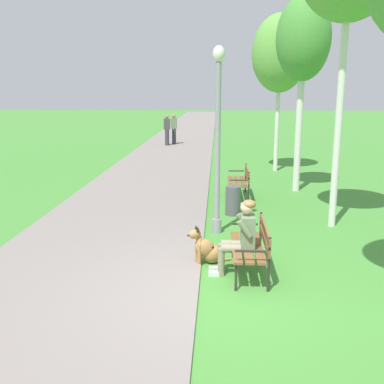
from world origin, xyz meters
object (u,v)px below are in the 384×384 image
at_px(park_bench_near, 253,243).
at_px(lamp_post_near, 218,140).
at_px(person_seated_on_near_bench, 241,234).
at_px(birch_tree_third, 303,41).
at_px(dog_shepherd, 208,249).
at_px(litter_bin, 233,201).
at_px(pedestrian_further_distant, 174,129).
at_px(pedestrian_distant, 167,130).
at_px(park_bench_mid, 241,180).
at_px(birch_tree_fourth, 280,54).

relative_size(park_bench_near, lamp_post_near, 0.40).
height_order(person_seated_on_near_bench, birch_tree_third, birch_tree_third).
relative_size(park_bench_near, dog_shepherd, 1.90).
height_order(person_seated_on_near_bench, litter_bin, person_seated_on_near_bench).
height_order(park_bench_near, pedestrian_further_distant, pedestrian_further_distant).
relative_size(dog_shepherd, litter_bin, 1.13).
bearing_deg(pedestrian_distant, pedestrian_further_distant, 60.25).
bearing_deg(person_seated_on_near_bench, pedestrian_distant, 100.26).
xyz_separation_m(dog_shepherd, litter_bin, (0.54, 3.18, 0.09)).
height_order(lamp_post_near, pedestrian_distant, lamp_post_near).
xyz_separation_m(park_bench_mid, birch_tree_third, (1.69, 0.99, 3.76)).
bearing_deg(birch_tree_third, pedestrian_further_distant, 112.84).
bearing_deg(pedestrian_distant, dog_shepherd, -81.30).
relative_size(park_bench_near, pedestrian_further_distant, 0.91).
height_order(park_bench_near, person_seated_on_near_bench, person_seated_on_near_bench).
xyz_separation_m(park_bench_mid, lamp_post_near, (-0.64, -3.21, 1.45)).
height_order(park_bench_near, pedestrian_distant, pedestrian_distant).
height_order(lamp_post_near, birch_tree_fourth, birch_tree_fourth).
bearing_deg(park_bench_mid, birch_tree_fourth, 71.08).
height_order(park_bench_near, birch_tree_third, birch_tree_third).
height_order(park_bench_mid, litter_bin, park_bench_mid).
distance_m(park_bench_near, birch_tree_fourth, 10.48).
height_order(pedestrian_distant, pedestrian_further_distant, same).
xyz_separation_m(lamp_post_near, birch_tree_fourth, (2.14, 7.57, 2.20)).
height_order(person_seated_on_near_bench, pedestrian_further_distant, pedestrian_further_distant).
bearing_deg(dog_shepherd, park_bench_near, -26.47).
bearing_deg(litter_bin, pedestrian_further_distant, 101.16).
xyz_separation_m(park_bench_near, pedestrian_further_distant, (-2.96, 17.50, 0.33)).
bearing_deg(dog_shepherd, birch_tree_third, 67.30).
bearing_deg(person_seated_on_near_bench, park_bench_near, 13.01).
height_order(birch_tree_third, litter_bin, birch_tree_third).
bearing_deg(birch_tree_fourth, park_bench_mid, -108.92).
bearing_deg(lamp_post_near, birch_tree_third, 60.91).
relative_size(park_bench_near, litter_bin, 2.14).
distance_m(litter_bin, pedestrian_distant, 13.75).
height_order(park_bench_mid, dog_shepherd, park_bench_mid).
bearing_deg(park_bench_near, dog_shepherd, 153.53).
height_order(birch_tree_fourth, pedestrian_distant, birch_tree_fourth).
distance_m(birch_tree_third, pedestrian_further_distant, 12.60).
xyz_separation_m(person_seated_on_near_bench, lamp_post_near, (-0.39, 2.17, 1.28)).
xyz_separation_m(park_bench_near, park_bench_mid, (0.05, 5.34, 0.00)).
bearing_deg(park_bench_mid, pedestrian_distant, 106.02).
relative_size(birch_tree_third, pedestrian_further_distant, 3.33).
bearing_deg(lamp_post_near, dog_shepherd, -94.98).
bearing_deg(birch_tree_third, park_bench_near, -105.39).
bearing_deg(park_bench_near, pedestrian_distant, 100.97).
distance_m(pedestrian_distant, pedestrian_further_distant, 0.64).
relative_size(park_bench_mid, litter_bin, 2.14).
relative_size(park_bench_near, birch_tree_fourth, 0.27).
distance_m(park_bench_near, lamp_post_near, 2.64).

